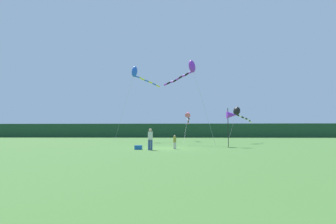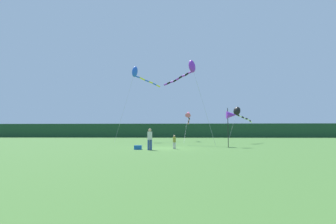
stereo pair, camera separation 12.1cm
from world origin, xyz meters
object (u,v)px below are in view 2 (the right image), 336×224
(person_adult, at_px, (150,138))
(banner_flag_pole, at_px, (231,115))
(cooler_box, at_px, (138,147))
(kite_rainbow, at_px, (188,115))
(kite_black, at_px, (238,112))
(person_child, at_px, (174,141))
(kite_blue, at_px, (137,73))
(kite_purple, at_px, (190,69))

(person_adult, height_order, banner_flag_pole, banner_flag_pole)
(cooler_box, height_order, kite_rainbow, kite_rainbow)
(cooler_box, xyz_separation_m, kite_black, (10.83, 11.75, 3.75))
(person_child, relative_size, kite_blue, 0.10)
(person_child, xyz_separation_m, kite_blue, (-6.13, 16.76, 9.95))
(person_child, relative_size, kite_black, 0.24)
(kite_blue, bearing_deg, kite_purple, -52.28)
(kite_purple, bearing_deg, kite_blue, 127.72)
(kite_blue, height_order, kite_rainbow, kite_blue)
(cooler_box, xyz_separation_m, kite_blue, (-3.26, 17.68, 10.43))
(kite_purple, distance_m, kite_rainbow, 11.20)
(cooler_box, relative_size, kite_black, 0.12)
(kite_rainbow, bearing_deg, person_adult, -101.37)
(cooler_box, bearing_deg, person_adult, -29.99)
(person_child, height_order, kite_purple, kite_purple)
(person_adult, xyz_separation_m, cooler_box, (-1.01, 0.58, -0.76))
(kite_blue, bearing_deg, kite_rainbow, 1.69)
(person_child, xyz_separation_m, banner_flag_pole, (5.33, 2.80, 2.33))
(person_adult, height_order, kite_purple, kite_purple)
(person_child, bearing_deg, kite_rainbow, 83.77)
(cooler_box, bearing_deg, banner_flag_pole, 24.39)
(person_child, distance_m, kite_rainbow, 17.44)
(kite_blue, xyz_separation_m, kite_rainbow, (7.98, 0.24, -6.51))
(banner_flag_pole, height_order, kite_black, kite_black)
(kite_purple, bearing_deg, banner_flag_pole, -46.71)
(kite_purple, relative_size, kite_black, 2.03)
(banner_flag_pole, xyz_separation_m, kite_purple, (-3.71, 3.94, 5.59))
(person_adult, bearing_deg, kite_purple, 67.04)
(kite_black, bearing_deg, banner_flag_pole, -108.09)
(kite_black, distance_m, kite_rainbow, 8.68)
(kite_purple, relative_size, kite_blue, 0.81)
(person_child, distance_m, banner_flag_pole, 6.46)
(cooler_box, relative_size, kite_purple, 0.06)
(person_child, bearing_deg, banner_flag_pole, 27.71)
(person_adult, distance_m, kite_rainbow, 19.13)
(person_adult, bearing_deg, kite_blue, 103.14)
(person_adult, height_order, kite_black, kite_black)
(kite_blue, xyz_separation_m, kite_black, (14.09, -5.93, -6.68))
(cooler_box, distance_m, kite_rainbow, 18.94)
(person_child, relative_size, banner_flag_pole, 0.31)
(person_adult, distance_m, kite_purple, 11.76)
(cooler_box, bearing_deg, kite_black, 47.34)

